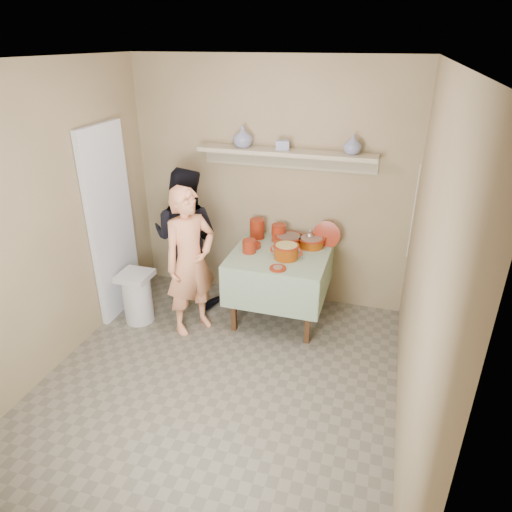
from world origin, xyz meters
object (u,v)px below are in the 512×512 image
(serving_table, at_px, (280,263))
(trash_bin, at_px, (138,297))
(cazuela_rice, at_px, (286,250))
(person_helper, at_px, (186,238))
(person_cook, at_px, (190,262))

(serving_table, distance_m, trash_bin, 1.53)
(serving_table, height_order, cazuela_rice, cazuela_rice)
(person_helper, height_order, cazuela_rice, person_helper)
(person_cook, xyz_separation_m, trash_bin, (-0.61, -0.04, -0.47))
(serving_table, xyz_separation_m, trash_bin, (-1.40, -0.50, -0.36))
(trash_bin, bearing_deg, serving_table, 19.49)
(cazuela_rice, bearing_deg, person_helper, 172.03)
(person_cook, bearing_deg, person_helper, 63.50)
(serving_table, distance_m, cazuela_rice, 0.25)
(person_cook, height_order, trash_bin, person_cook)
(cazuela_rice, xyz_separation_m, trash_bin, (-1.49, -0.38, -0.56))
(person_helper, height_order, serving_table, person_helper)
(serving_table, bearing_deg, trash_bin, -160.51)
(person_helper, bearing_deg, serving_table, 179.60)
(person_helper, distance_m, cazuela_rice, 1.17)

